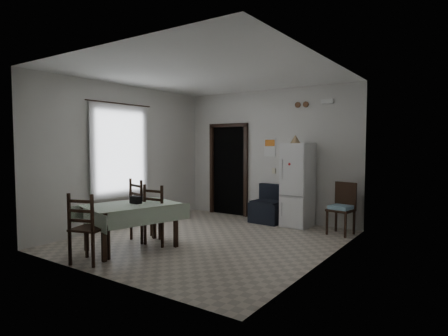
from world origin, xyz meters
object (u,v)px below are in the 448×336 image
fridge (298,185)px  dining_table (132,227)px  corner_chair (341,209)px  dining_chair_near_head (89,227)px  dining_chair_far_left (147,209)px  dining_chair_far_right (161,214)px  navy_seat (268,204)px

fridge → dining_table: 3.47m
corner_chair → fridge: bearing=176.8°
dining_table → dining_chair_near_head: (0.04, -0.82, 0.14)m
dining_chair_far_left → dining_chair_far_right: dining_chair_far_left is taller
corner_chair → dining_chair_near_head: (-2.44, -3.69, 0.02)m
navy_seat → dining_chair_near_head: (-0.81, -3.90, 0.10)m
dining_chair_far_left → navy_seat: bearing=-97.4°
dining_chair_far_right → dining_chair_far_left: bearing=-8.1°
dining_chair_far_left → dining_chair_near_head: bearing=116.2°
dining_chair_far_right → navy_seat: bearing=-108.9°
dining_table → dining_chair_near_head: dining_chair_near_head is taller
corner_chair → dining_chair_near_head: bearing=-114.7°
dining_table → fridge: bearing=79.7°
dining_chair_far_left → dining_table: bearing=127.3°
fridge → navy_seat: size_ratio=2.11×
fridge → corner_chair: size_ratio=1.76×
corner_chair → dining_chair_far_left: bearing=-130.3°
corner_chair → dining_chair_near_head: 4.43m
corner_chair → dining_chair_near_head: dining_chair_near_head is taller
dining_chair_near_head → dining_chair_far_right: bearing=-113.5°
dining_table → dining_chair_far_left: size_ratio=1.29×
fridge → dining_chair_far_right: 2.93m
fridge → navy_seat: (-0.67, -0.00, -0.45)m
dining_table → corner_chair: bearing=65.3°
fridge → dining_chair_far_right: bearing=-116.0°
corner_chair → dining_chair_far_right: (-2.33, -2.37, 0.02)m
dining_chair_far_left → dining_chair_far_right: bearing=-169.0°
navy_seat → dining_chair_far_right: 2.66m
navy_seat → dining_chair_near_head: size_ratio=0.80×
fridge → navy_seat: fridge is taller
navy_seat → dining_chair_far_right: bearing=-101.5°
dining_chair_near_head → navy_seat: bearing=-120.4°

